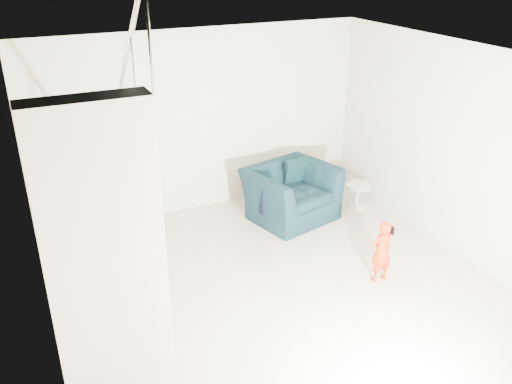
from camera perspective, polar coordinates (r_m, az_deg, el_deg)
floor at (r=6.35m, az=3.43°, el=-11.39°), size 5.50×5.50×0.00m
ceiling at (r=5.24m, az=4.20°, el=13.20°), size 5.50×5.50×0.00m
back_wall at (r=8.01m, az=-5.73°, el=7.29°), size 5.00×0.00×5.00m
front_wall at (r=3.88m, az=24.42°, el=-16.13°), size 5.00×0.00×5.00m
left_wall at (r=5.08m, az=-21.97°, el=-5.37°), size 0.00×5.50×5.50m
right_wall at (r=7.13m, az=21.74°, el=3.34°), size 0.00×5.50×5.50m
armchair at (r=7.98m, az=3.70°, el=-0.13°), size 1.41×1.30×0.78m
toddler at (r=6.66m, az=13.06°, el=-6.12°), size 0.29×0.20×0.79m
side_table at (r=8.47m, az=10.62°, el=-0.01°), size 0.37×0.37×0.37m
staircase at (r=5.78m, az=-16.89°, el=-5.38°), size 1.02×3.03×3.62m
cushion at (r=8.18m, az=4.23°, el=2.30°), size 0.38×0.18×0.37m
throw at (r=7.74m, az=0.09°, el=-0.08°), size 0.05×0.46×0.51m
phone at (r=6.52m, az=14.17°, el=-3.95°), size 0.02×0.05×0.10m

